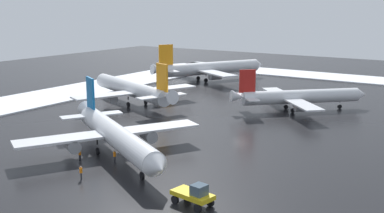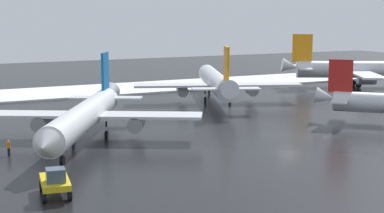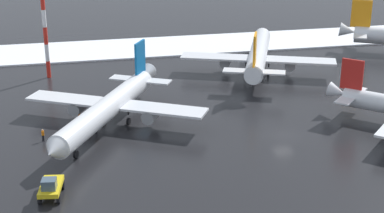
{
  "view_description": "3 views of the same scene",
  "coord_description": "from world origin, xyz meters",
  "px_view_note": "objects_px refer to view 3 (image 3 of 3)",
  "views": [
    {
      "loc": [
        70.15,
        36.54,
        20.74
      ],
      "look_at": [
        10.41,
        -2.98,
        5.45
      ],
      "focal_mm": 45.0,
      "sensor_mm": 36.0,
      "label": 1
    },
    {
      "loc": [
        41.2,
        56.59,
        14.75
      ],
      "look_at": [
        9.87,
        -6.2,
        3.45
      ],
      "focal_mm": 55.0,
      "sensor_mm": 36.0,
      "label": 2
    },
    {
      "loc": [
        27.97,
        68.7,
        31.22
      ],
      "look_at": [
        12.45,
        -1.19,
        4.68
      ],
      "focal_mm": 55.0,
      "sensor_mm": 36.0,
      "label": 3
    }
  ],
  "objects_px": {
    "ground_crew_beside_wing": "(43,134)",
    "antenna_mast": "(45,27)",
    "airplane_far_rear": "(109,107)",
    "pushback_tug": "(51,187)",
    "ground_crew_near_tug": "(96,127)",
    "ground_crew_by_nose_gear": "(79,117)",
    "airplane_parked_portside": "(258,54)"
  },
  "relations": [
    {
      "from": "airplane_parked_portside",
      "to": "ground_crew_near_tug",
      "type": "relative_size",
      "value": 18.53
    },
    {
      "from": "antenna_mast",
      "to": "ground_crew_by_nose_gear",
      "type": "bearing_deg",
      "value": 100.59
    },
    {
      "from": "airplane_far_rear",
      "to": "antenna_mast",
      "type": "bearing_deg",
      "value": -132.46
    },
    {
      "from": "ground_crew_by_nose_gear",
      "to": "antenna_mast",
      "type": "bearing_deg",
      "value": -173.59
    },
    {
      "from": "ground_crew_beside_wing",
      "to": "antenna_mast",
      "type": "height_order",
      "value": "antenna_mast"
    },
    {
      "from": "airplane_parked_portside",
      "to": "ground_crew_by_nose_gear",
      "type": "bearing_deg",
      "value": 141.39
    },
    {
      "from": "airplane_far_rear",
      "to": "airplane_parked_portside",
      "type": "bearing_deg",
      "value": 156.01
    },
    {
      "from": "airplane_far_rear",
      "to": "pushback_tug",
      "type": "xyz_separation_m",
      "value": [
        7.95,
        18.32,
        -1.85
      ]
    },
    {
      "from": "airplane_parked_portside",
      "to": "ground_crew_by_nose_gear",
      "type": "xyz_separation_m",
      "value": [
        32.73,
        18.55,
        -2.28
      ]
    },
    {
      "from": "antenna_mast",
      "to": "ground_crew_beside_wing",
      "type": "bearing_deg",
      "value": 88.85
    },
    {
      "from": "ground_crew_by_nose_gear",
      "to": "airplane_far_rear",
      "type": "bearing_deg",
      "value": 52.89
    },
    {
      "from": "airplane_far_rear",
      "to": "ground_crew_beside_wing",
      "type": "bearing_deg",
      "value": -43.86
    },
    {
      "from": "ground_crew_beside_wing",
      "to": "antenna_mast",
      "type": "relative_size",
      "value": 0.09
    },
    {
      "from": "pushback_tug",
      "to": "ground_crew_near_tug",
      "type": "xyz_separation_m",
      "value": [
        -5.89,
        -16.56,
        -0.31
      ]
    },
    {
      "from": "pushback_tug",
      "to": "ground_crew_by_nose_gear",
      "type": "bearing_deg",
      "value": 178.33
    },
    {
      "from": "airplane_parked_portside",
      "to": "antenna_mast",
      "type": "xyz_separation_m",
      "value": [
        37.07,
        -4.67,
        5.76
      ]
    },
    {
      "from": "airplane_parked_portside",
      "to": "antenna_mast",
      "type": "height_order",
      "value": "antenna_mast"
    },
    {
      "from": "ground_crew_beside_wing",
      "to": "antenna_mast",
      "type": "xyz_separation_m",
      "value": [
        -0.57,
        -28.59,
        8.04
      ]
    },
    {
      "from": "ground_crew_beside_wing",
      "to": "airplane_parked_portside",
      "type": "bearing_deg",
      "value": 78.31
    },
    {
      "from": "pushback_tug",
      "to": "ground_crew_beside_wing",
      "type": "height_order",
      "value": "pushback_tug"
    },
    {
      "from": "pushback_tug",
      "to": "antenna_mast",
      "type": "xyz_separation_m",
      "value": [
        0.5,
        -44.21,
        7.73
      ]
    },
    {
      "from": "airplane_parked_portside",
      "to": "ground_crew_near_tug",
      "type": "distance_m",
      "value": 38.4
    },
    {
      "from": "pushback_tug",
      "to": "ground_crew_beside_wing",
      "type": "distance_m",
      "value": 15.66
    },
    {
      "from": "airplane_far_rear",
      "to": "ground_crew_by_nose_gear",
      "type": "height_order",
      "value": "airplane_far_rear"
    },
    {
      "from": "ground_crew_beside_wing",
      "to": "antenna_mast",
      "type": "bearing_deg",
      "value": 134.73
    },
    {
      "from": "ground_crew_near_tug",
      "to": "airplane_parked_portside",
      "type": "bearing_deg",
      "value": 72.33
    },
    {
      "from": "airplane_parked_portside",
      "to": "ground_crew_beside_wing",
      "type": "bearing_deg",
      "value": 144.27
    },
    {
      "from": "ground_crew_near_tug",
      "to": "ground_crew_beside_wing",
      "type": "relative_size",
      "value": 1.0
    },
    {
      "from": "airplane_far_rear",
      "to": "airplane_parked_portside",
      "type": "relative_size",
      "value": 0.92
    },
    {
      "from": "airplane_parked_portside",
      "to": "ground_crew_near_tug",
      "type": "height_order",
      "value": "airplane_parked_portside"
    },
    {
      "from": "ground_crew_beside_wing",
      "to": "antenna_mast",
      "type": "distance_m",
      "value": 29.71
    },
    {
      "from": "airplane_far_rear",
      "to": "ground_crew_beside_wing",
      "type": "relative_size",
      "value": 17.02
    }
  ]
}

